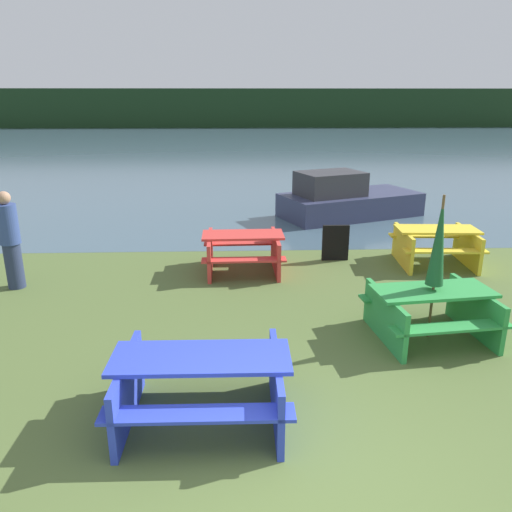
# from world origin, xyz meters

# --- Properties ---
(water) EXTENTS (60.00, 50.00, 0.00)m
(water) POSITION_xyz_m (0.00, 32.37, -0.00)
(water) COLOR #425B6B
(water) RESTS_ON ground_plane
(far_treeline) EXTENTS (80.00, 1.60, 4.00)m
(far_treeline) POSITION_xyz_m (0.00, 52.37, 2.00)
(far_treeline) COLOR #193319
(far_treeline) RESTS_ON water
(picnic_table_blue) EXTENTS (1.85, 1.40, 0.76)m
(picnic_table_blue) POSITION_xyz_m (-0.97, 1.33, 0.46)
(picnic_table_blue) COLOR blue
(picnic_table_blue) RESTS_ON ground_plane
(picnic_table_green) EXTENTS (1.79, 1.56, 0.72)m
(picnic_table_green) POSITION_xyz_m (2.13, 3.13, 0.44)
(picnic_table_green) COLOR green
(picnic_table_green) RESTS_ON ground_plane
(picnic_table_red) EXTENTS (1.58, 1.41, 0.76)m
(picnic_table_red) POSITION_xyz_m (-0.48, 6.03, 0.45)
(picnic_table_red) COLOR red
(picnic_table_red) RESTS_ON ground_plane
(picnic_table_yellow) EXTENTS (1.66, 1.47, 0.76)m
(picnic_table_yellow) POSITION_xyz_m (3.42, 6.28, 0.46)
(picnic_table_yellow) COLOR yellow
(picnic_table_yellow) RESTS_ON ground_plane
(umbrella_darkgreen) EXTENTS (0.24, 0.24, 2.06)m
(umbrella_darkgreen) POSITION_xyz_m (2.13, 3.13, 1.41)
(umbrella_darkgreen) COLOR brown
(umbrella_darkgreen) RESTS_ON ground_plane
(boat) EXTENTS (4.27, 3.07, 1.30)m
(boat) POSITION_xyz_m (2.48, 10.57, 0.48)
(boat) COLOR #333856
(boat) RESTS_ON water
(person) EXTENTS (0.35, 0.35, 1.75)m
(person) POSITION_xyz_m (-4.56, 5.31, 0.88)
(person) COLOR #283351
(person) RESTS_ON ground_plane
(signboard) EXTENTS (0.55, 0.08, 0.75)m
(signboard) POSITION_xyz_m (1.45, 6.66, 0.38)
(signboard) COLOR black
(signboard) RESTS_ON ground_plane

